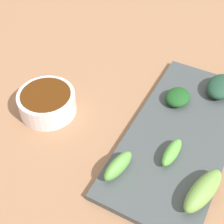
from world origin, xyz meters
name	(u,v)px	position (x,y,z in m)	size (l,w,h in m)	color
tabletop	(136,131)	(0.00, 0.00, 0.01)	(2.10, 2.10, 0.02)	#9F7251
sauce_bowl	(47,102)	(-0.17, -0.04, 0.04)	(0.11, 0.11, 0.04)	white
serving_plate	(181,135)	(0.08, 0.02, 0.03)	(0.17, 0.37, 0.01)	#454D4F
broccoli_stalk_0	(118,166)	(0.02, -0.10, 0.05)	(0.02, 0.06, 0.03)	#63A948
broccoli_leafy_1	(221,86)	(0.11, 0.15, 0.05)	(0.05, 0.07, 0.03)	#224833
broccoli_stalk_2	(203,190)	(0.15, -0.09, 0.05)	(0.03, 0.09, 0.03)	#76A54B
broccoli_leafy_3	(178,97)	(0.04, 0.09, 0.04)	(0.04, 0.05, 0.02)	#1D5420
broccoli_stalk_4	(172,152)	(0.08, -0.04, 0.04)	(0.02, 0.06, 0.02)	#62B646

